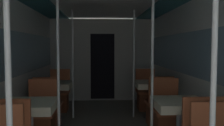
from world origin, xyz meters
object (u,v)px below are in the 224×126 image
Objects in this scene: dining_table_left_1 at (30,109)px; chair_left_far_1 at (41,122)px; support_pole_left_0 at (9,106)px; support_pole_right_2 at (134,64)px; chair_left_near_2 at (49,112)px; chair_right_far_2 at (146,97)px; chair_right_near_2 at (159,110)px; dining_table_right_1 at (180,107)px; dining_table_left_2 at (54,87)px; support_pole_left_1 at (58,74)px; support_pole_right_0 at (213,104)px; dining_table_right_2 at (152,86)px; support_pole_left_2 at (73,64)px; support_pole_right_1 at (152,73)px; chair_right_far_1 at (167,120)px; chair_left_far_2 at (59,98)px.

dining_table_left_1 is 0.69m from chair_left_far_1.
support_pole_right_2 is (1.24, 3.55, 0.00)m from support_pole_left_0.
support_pole_left_0 is at bearing -82.72° from chair_left_near_2.
chair_right_far_2 is (1.99, 1.19, 0.00)m from chair_left_near_2.
support_pole_left_0 is 2.35× the size of chair_right_near_2.
chair_left_near_2 is 1.27× the size of dining_table_right_1.
support_pole_left_0 is 3.60m from dining_table_left_2.
support_pole_left_1 is (0.38, -0.59, 0.81)m from chair_left_far_1.
support_pole_right_0 is (1.61, -2.95, 0.81)m from chair_left_near_2.
dining_table_right_1 is 1.77m from dining_table_right_2.
chair_left_far_1 is 0.42× the size of support_pole_left_2.
chair_right_far_2 reaches higher than dining_table_right_1.
support_pole_left_2 is at bearing 90.00° from support_pole_left_1.
dining_table_right_1 is 0.33× the size of support_pole_right_2.
support_pole_right_0 is (1.24, -3.55, 0.00)m from support_pole_left_2.
dining_table_right_1 is at bearing -41.70° from dining_table_left_2.
support_pole_right_1 is 1.87m from dining_table_right_2.
dining_table_left_2 is 0.79× the size of chair_left_near_2.
dining_table_left_1 is 0.79× the size of chair_left_far_1.
dining_table_left_1 is 0.60m from support_pole_left_1.
chair_right_near_2 is at bearing -90.00° from dining_table_right_2.
dining_table_left_1 is 0.33× the size of support_pole_right_0.
support_pole_right_1 is (-0.38, -0.59, 0.81)m from chair_right_far_1.
chair_left_near_2 is (-0.38, 2.95, -0.81)m from support_pole_left_0.
support_pole_left_2 is (0.38, 1.18, 0.81)m from chair_left_far_1.
support_pole_left_0 is at bearing -90.00° from support_pole_left_2.
support_pole_right_1 is at bearing -107.73° from chair_right_near_2.
chair_left_far_1 is at bearing -90.00° from dining_table_left_2.
chair_left_far_1 is 2.34m from dining_table_right_2.
support_pole_left_0 is 2.35× the size of chair_left_far_1.
dining_table_right_1 is at bearing 90.00° from chair_right_far_2.
chair_left_near_2 is at bearing -159.78° from support_pole_right_2.
support_pole_right_2 is at bearing 0.00° from dining_table_left_2.
dining_table_right_1 is (0.38, 1.77, -0.46)m from support_pole_right_0.
chair_left_near_2 is 1.00× the size of chair_right_near_2.
chair_right_far_2 is (1.61, 4.14, -0.81)m from support_pole_left_0.
dining_table_left_2 is at bearing 16.63° from chair_right_far_2.
chair_left_far_2 is 2.32m from chair_right_near_2.
support_pole_left_1 is 1.48m from chair_left_near_2.
dining_table_left_1 is at bearing 180.00° from dining_table_right_1.
chair_right_far_1 is 1.77m from chair_right_far_2.
dining_table_right_2 is 0.69m from chair_right_far_2.
support_pole_right_2 is (-0.38, -0.59, 0.81)m from chair_right_far_2.
dining_table_left_1 is 0.33× the size of support_pole_right_1.
dining_table_left_1 is 1.00× the size of dining_table_right_1.
chair_left_near_2 is at bearing 107.73° from support_pole_left_1.
support_pole_right_0 is 3.00× the size of dining_table_right_1.
support_pole_right_1 reaches higher than dining_table_left_2.
dining_table_right_2 is (1.99, 1.18, 0.35)m from chair_left_far_1.
dining_table_left_1 is at bearing -180.00° from support_pole_left_1.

